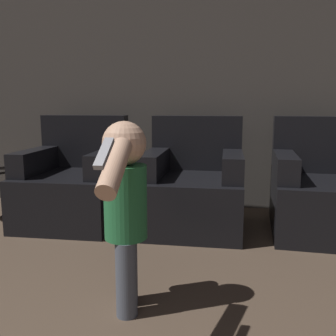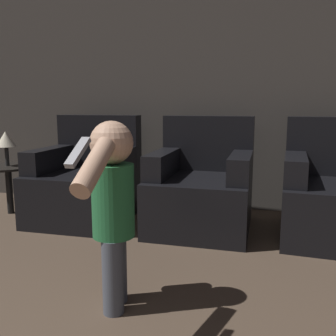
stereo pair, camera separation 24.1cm
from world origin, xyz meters
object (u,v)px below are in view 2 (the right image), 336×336
Objects in this scene: armchair_middle at (202,189)px; person_toddler at (112,201)px; armchair_left at (87,183)px; lamp at (6,140)px.

person_toddler is at bearing -98.55° from armchair_middle.
lamp is at bearing -175.83° from armchair_left.
armchair_left is at bearing 18.74° from person_toddler.
armchair_left is 1.00× the size of armchair_middle.
armchair_middle is 1.42m from person_toddler.
armchair_middle is 2.88× the size of lamp.
person_toddler reaches higher than armchair_left.
person_toddler is 2.08m from lamp.
person_toddler is at bearing -58.94° from armchair_left.
armchair_left and armchair_middle have the same top height.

